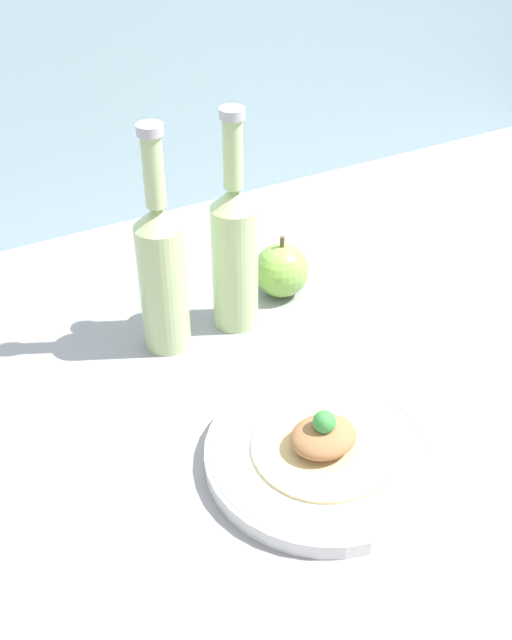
# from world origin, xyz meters

# --- Properties ---
(ground_plane) EXTENTS (1.80, 1.10, 0.04)m
(ground_plane) POSITION_xyz_m (0.00, 0.00, -0.02)
(ground_plane) COLOR gray
(plate) EXTENTS (0.26, 0.26, 0.02)m
(plate) POSITION_xyz_m (-0.03, -0.10, 0.01)
(plate) COLOR white
(plate) RESTS_ON ground_plane
(plated_food) EXTENTS (0.15, 0.15, 0.05)m
(plated_food) POSITION_xyz_m (-0.03, -0.10, 0.03)
(plated_food) COLOR #D6BC7F
(plated_food) RESTS_ON plate
(cider_bottle_left) EXTENTS (0.06, 0.06, 0.30)m
(cider_bottle_left) POSITION_xyz_m (-0.09, 0.18, 0.11)
(cider_bottle_left) COLOR #B7D18E
(cider_bottle_left) RESTS_ON ground_plane
(cider_bottle_right) EXTENTS (0.06, 0.06, 0.30)m
(cider_bottle_right) POSITION_xyz_m (0.01, 0.18, 0.11)
(cider_bottle_right) COLOR #B7D18E
(cider_bottle_right) RESTS_ON ground_plane
(apple) EXTENTS (0.08, 0.08, 0.09)m
(apple) POSITION_xyz_m (0.10, 0.21, 0.04)
(apple) COLOR #84B74C
(apple) RESTS_ON ground_plane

